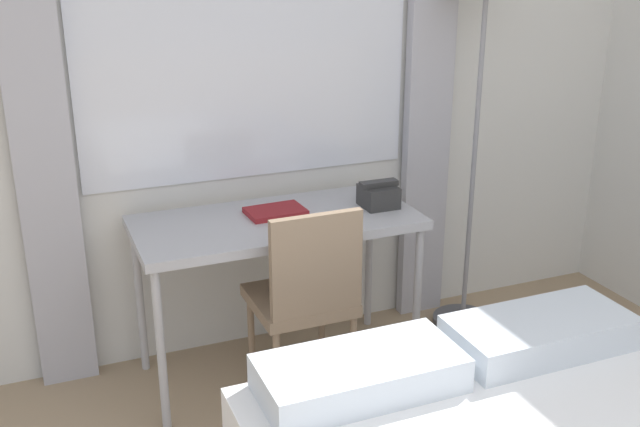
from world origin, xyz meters
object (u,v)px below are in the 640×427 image
desk (276,232)px  telephone (379,195)px  desk_chair (306,293)px  book (276,211)px

desk → telephone: bearing=-3.7°
telephone → desk: bearing=176.3°
desk → desk_chair: 0.33m
desk_chair → book: bearing=92.2°
desk → book: book is taller
desk_chair → telephone: bearing=28.7°
desk_chair → book: size_ratio=3.48×
telephone → book: (-0.46, 0.08, -0.04)m
desk_chair → telephone: desk_chair is taller
desk → book: 0.09m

